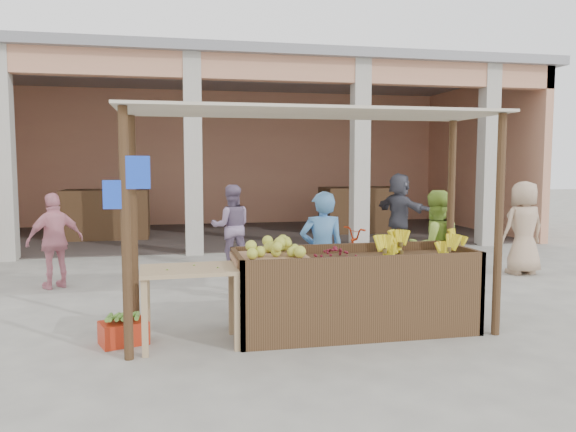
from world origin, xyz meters
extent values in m
plane|color=slate|center=(0.00, 0.00, 0.00)|extent=(60.00, 60.00, 0.00)
cube|color=tan|center=(0.00, 11.40, 2.00)|extent=(14.00, 0.20, 4.00)
cube|color=tan|center=(6.90, 8.50, 2.00)|extent=(0.20, 6.00, 4.00)
cube|color=tan|center=(0.00, 5.65, 3.75)|extent=(14.00, 0.30, 0.50)
cube|color=gray|center=(0.00, 8.50, 4.10)|extent=(14.40, 6.40, 0.20)
cube|color=#B7B2A8|center=(-4.50, 5.65, 2.00)|extent=(0.35, 0.35, 4.00)
cube|color=#B7B2A8|center=(-1.00, 5.65, 2.00)|extent=(0.35, 0.35, 4.00)
cube|color=#B7B2A8|center=(2.50, 5.65, 2.00)|extent=(0.35, 0.35, 4.00)
cube|color=#B7B2A8|center=(5.50, 5.65, 2.00)|extent=(0.35, 0.35, 4.00)
cube|color=#4D341E|center=(-3.00, 8.50, 0.60)|extent=(2.00, 1.20, 1.20)
cube|color=#4D341E|center=(3.50, 8.50, 0.60)|extent=(2.00, 1.20, 1.20)
cube|color=#4D341E|center=(0.50, 0.00, 0.40)|extent=(2.60, 0.95, 0.80)
cylinder|color=#4D341E|center=(-1.85, -0.45, 1.18)|extent=(0.09, 0.09, 2.35)
cylinder|color=#4D341E|center=(1.95, -0.45, 1.18)|extent=(0.09, 0.09, 2.35)
cylinder|color=#4D341E|center=(-1.85, 0.60, 1.18)|extent=(0.09, 0.09, 2.35)
cylinder|color=#4D341E|center=(1.95, 0.60, 1.18)|extent=(0.09, 0.09, 2.35)
cube|color=beige|center=(0.05, 0.08, 2.37)|extent=(4.00, 1.35, 0.03)
cube|color=blue|center=(-1.73, -0.45, 1.75)|extent=(0.22, 0.08, 0.30)
cube|color=blue|center=(-1.95, -0.45, 1.55)|extent=(0.18, 0.07, 0.26)
cube|color=#956B4C|center=(-0.42, 0.06, 0.83)|extent=(0.78, 0.68, 0.06)
ellipsoid|color=gold|center=(-0.42, 0.06, 0.93)|extent=(0.67, 0.58, 0.15)
ellipsoid|color=maroon|center=(0.29, 0.02, 0.88)|extent=(0.49, 0.40, 0.16)
cube|color=tan|center=(-1.26, -0.14, 0.77)|extent=(1.00, 0.68, 0.04)
cube|color=tan|center=(-1.70, -0.41, 0.38)|extent=(0.06, 0.06, 0.75)
cube|color=tan|center=(-0.83, -0.41, 0.38)|extent=(0.06, 0.06, 0.75)
cube|color=tan|center=(-1.70, 0.14, 0.38)|extent=(0.06, 0.06, 0.75)
cube|color=tan|center=(-0.83, 0.14, 0.38)|extent=(0.06, 0.06, 0.75)
cube|color=#B32A13|center=(-1.94, 0.03, 0.12)|extent=(0.53, 0.45, 0.23)
ellipsoid|color=maroon|center=(2.48, 5.28, 0.28)|extent=(0.41, 0.41, 0.56)
ellipsoid|color=maroon|center=(2.81, 5.33, 0.28)|extent=(0.41, 0.41, 0.56)
imported|color=#4982C0|center=(0.34, 0.74, 0.80)|extent=(0.62, 0.47, 1.60)
imported|color=#98C341|center=(1.89, 0.89, 0.79)|extent=(0.76, 0.44, 1.57)
imported|color=#A7270A|center=(0.93, 2.37, 0.44)|extent=(1.04, 1.79, 0.88)
imported|color=pink|center=(-3.12, 2.91, 0.75)|extent=(1.00, 0.87, 1.50)
imported|color=tan|center=(4.25, 2.46, 0.86)|extent=(0.87, 0.60, 1.71)
imported|color=#474753|center=(3.38, 5.56, 0.86)|extent=(1.19, 1.72, 1.72)
imported|color=slate|center=(-0.42, 4.01, 0.80)|extent=(0.79, 0.46, 1.60)
camera|label=1|loc=(-1.43, -5.76, 1.83)|focal=35.00mm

